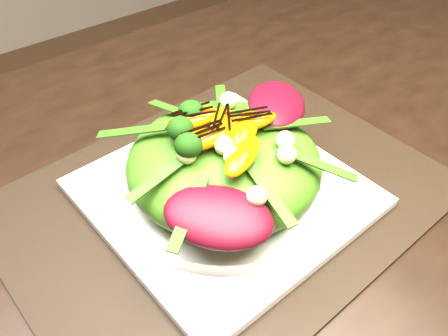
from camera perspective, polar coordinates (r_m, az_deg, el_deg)
dining_table at (r=0.60m, az=13.77°, el=-1.06°), size 1.60×0.90×0.75m
placemat at (r=0.52m, az=0.00°, el=-3.49°), size 0.48×0.37×0.00m
plate_base at (r=0.52m, az=0.00°, el=-2.97°), size 0.28×0.28×0.01m
salad_bowl at (r=0.51m, az=0.00°, el=-1.92°), size 0.29×0.29×0.02m
lettuce_mound at (r=0.49m, az=0.00°, el=0.64°), size 0.26×0.26×0.07m
radicchio_leaf at (r=0.52m, az=6.41°, el=7.65°), size 0.12×0.11×0.02m
orange_segment at (r=0.47m, az=-0.76°, el=5.14°), size 0.06×0.04×0.02m
broccoli_floret at (r=0.46m, az=-7.74°, el=4.71°), size 0.05×0.05×0.04m
macadamia_nut at (r=0.46m, az=6.75°, el=3.87°), size 0.02×0.02×0.02m
balsamic_drizzle at (r=0.46m, az=-0.77°, el=5.95°), size 0.04×0.02×0.00m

